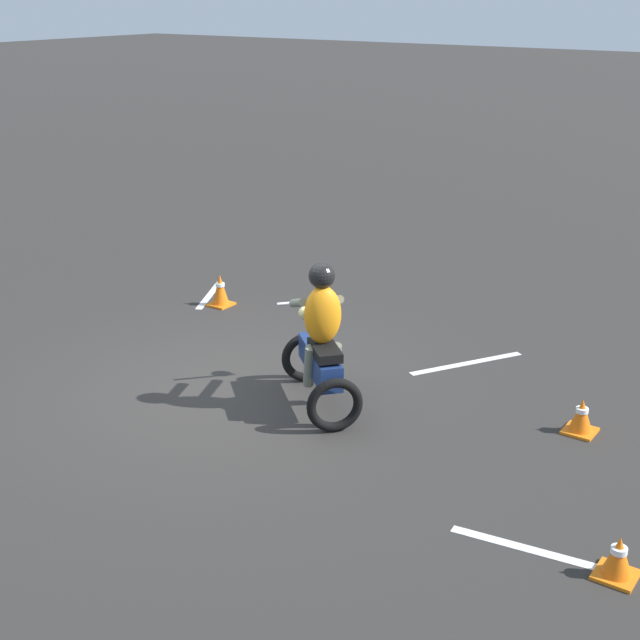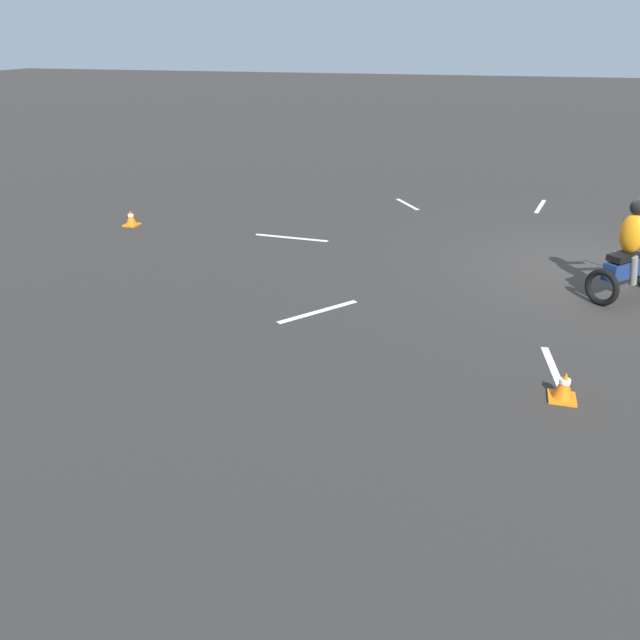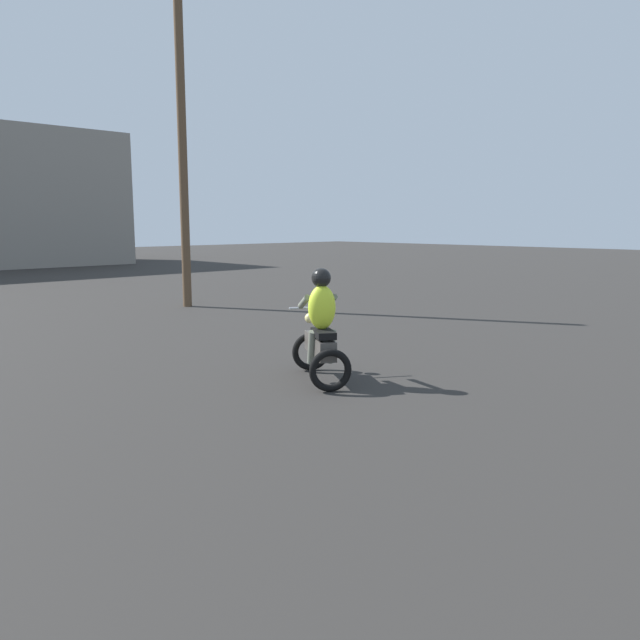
% 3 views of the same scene
% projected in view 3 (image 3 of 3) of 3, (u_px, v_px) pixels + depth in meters
% --- Properties ---
extents(motorcycle_rider_background, '(1.24, 1.51, 1.66)m').
position_uv_depth(motorcycle_rider_background, '(321.00, 332.00, 9.04)').
color(motorcycle_rider_background, black).
rests_on(motorcycle_rider_background, ground).
extents(utility_pole_near, '(0.24, 0.24, 8.20)m').
position_uv_depth(utility_pole_near, '(183.00, 155.00, 16.76)').
color(utility_pole_near, brown).
rests_on(utility_pole_near, ground).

